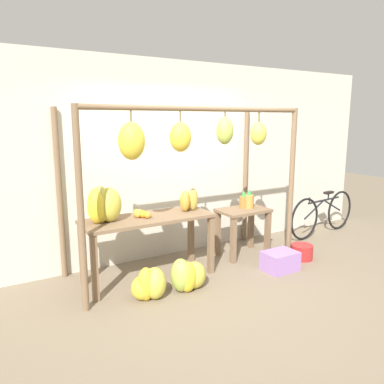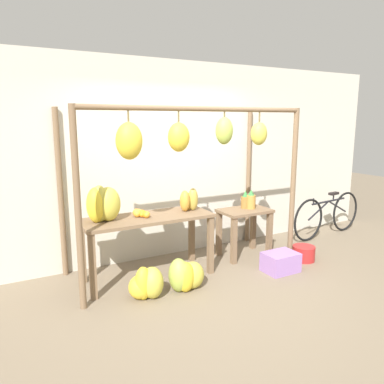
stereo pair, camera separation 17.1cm
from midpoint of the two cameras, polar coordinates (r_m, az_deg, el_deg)
name	(u,v)px [view 1 (the left image)]	position (r m, az deg, el deg)	size (l,w,h in m)	color
ground_plane	(223,294)	(4.47, 3.67, -15.31)	(20.00, 20.00, 0.00)	#756651
shop_wall_back	(162,161)	(5.39, -5.49, 4.75)	(8.00, 0.08, 2.80)	beige
stall_awning	(186,154)	(4.48, -2.02, 5.79)	(2.98, 1.17, 2.13)	brown
display_table_main	(148,227)	(4.69, -7.71, -5.32)	(1.62, 0.61, 0.80)	brown
display_table_side	(243,221)	(5.53, 6.88, -4.48)	(0.73, 0.48, 0.70)	brown
banana_pile_on_table	(103,206)	(4.47, -14.55, -2.08)	(0.47, 0.41, 0.44)	gold
orange_pile	(142,214)	(4.63, -8.70, -3.32)	(0.17, 0.23, 0.09)	orange
pineapple_cluster	(247,200)	(5.53, 7.47, -1.22)	(0.19, 0.19, 0.28)	olive
banana_pile_ground_left	(149,285)	(4.32, -7.73, -13.85)	(0.42, 0.35, 0.39)	gold
banana_pile_ground_right	(187,276)	(4.49, -1.85, -12.64)	(0.47, 0.32, 0.40)	gold
fruit_crate_white	(280,261)	(5.18, 12.33, -10.23)	(0.44, 0.33, 0.26)	#9970B7
blue_bucket	(302,252)	(5.66, 15.53, -8.78)	(0.32, 0.32, 0.21)	#AD2323
parked_bicycle	(323,213)	(6.89, 18.67, -3.12)	(1.74, 0.23, 0.75)	black
papaya_pile	(188,201)	(4.90, -1.58, -1.31)	(0.28, 0.24, 0.30)	gold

